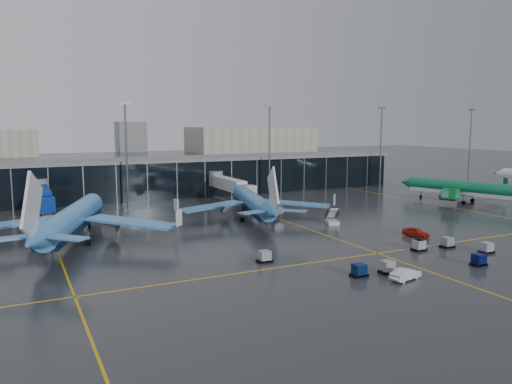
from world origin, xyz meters
name	(u,v)px	position (x,y,z in m)	size (l,w,h in m)	color
ground	(276,240)	(0.00, 0.00, 0.00)	(600.00, 600.00, 0.00)	#282B2D
terminal_pier	(172,176)	(0.00, 62.00, 5.42)	(142.00, 17.00, 10.70)	black
jet_bridges	(43,196)	(-35.00, 42.99, 4.55)	(94.00, 27.50, 7.20)	#595B60
flood_masts	(203,148)	(5.00, 50.00, 13.81)	(203.00, 0.50, 25.50)	#595B60
distant_hangars	(154,141)	(49.94, 270.08, 8.79)	(260.00, 71.00, 22.00)	#B2AD99
taxi_lines	(294,224)	(10.00, 10.61, 0.01)	(220.00, 120.00, 0.02)	gold
airliner_arkefly	(71,204)	(-32.03, 13.58, 6.67)	(38.14, 43.44, 13.35)	#4288DA
airliner_klm_near	(253,191)	(4.81, 19.10, 6.00)	(34.31, 39.07, 12.01)	#3979BD
airliner_aer_lingus	(462,180)	(63.71, 16.46, 5.91)	(33.80, 38.49, 11.83)	#0D6F45
baggage_carts	(410,254)	(12.17, -19.76, 0.76)	(35.93, 16.69, 1.70)	black
mobile_airstair	(332,221)	(16.90, 7.23, 0.77)	(3.11, 3.74, 3.45)	silver
service_van_red	(416,232)	(23.88, -8.84, 0.83)	(1.96, 4.86, 1.66)	#AE180D
service_van_white	(406,274)	(4.46, -27.18, 0.80)	(1.69, 4.84, 1.60)	silver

